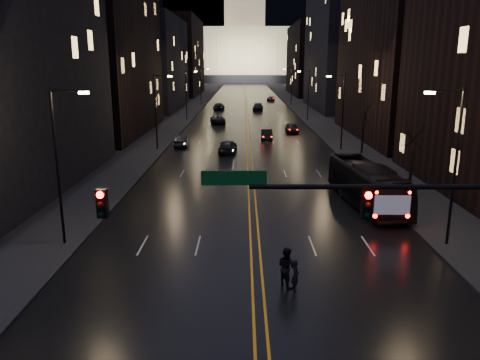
{
  "coord_description": "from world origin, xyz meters",
  "views": [
    {
      "loc": [
        -0.7,
        -15.21,
        10.26
      ],
      "look_at": [
        -0.89,
        13.0,
        3.15
      ],
      "focal_mm": 35.0,
      "sensor_mm": 36.0,
      "label": 1
    }
  ],
  "objects_px": {
    "pedestrian_b": "(286,267)",
    "receding_car_a": "(267,135)",
    "traffic_signal": "(436,218)",
    "pedestrian_a": "(295,276)",
    "oncoming_car_b": "(182,141)",
    "oncoming_car_a": "(228,146)",
    "bus": "(367,184)"
  },
  "relations": [
    {
      "from": "oncoming_car_a",
      "to": "receding_car_a",
      "type": "height_order",
      "value": "oncoming_car_a"
    },
    {
      "from": "pedestrian_a",
      "to": "bus",
      "type": "bearing_deg",
      "value": -27.49
    },
    {
      "from": "pedestrian_b",
      "to": "receding_car_a",
      "type": "bearing_deg",
      "value": -38.98
    },
    {
      "from": "traffic_signal",
      "to": "oncoming_car_b",
      "type": "xyz_separation_m",
      "value": [
        -14.32,
        42.72,
        -4.35
      ]
    },
    {
      "from": "oncoming_car_a",
      "to": "receding_car_a",
      "type": "relative_size",
      "value": 1.08
    },
    {
      "from": "pedestrian_b",
      "to": "bus",
      "type": "bearing_deg",
      "value": -65.76
    },
    {
      "from": "bus",
      "to": "pedestrian_b",
      "type": "xyz_separation_m",
      "value": [
        -7.09,
        -13.15,
        -0.56
      ]
    },
    {
      "from": "traffic_signal",
      "to": "receding_car_a",
      "type": "bearing_deg",
      "value": 94.06
    },
    {
      "from": "receding_car_a",
      "to": "pedestrian_b",
      "type": "bearing_deg",
      "value": -90.48
    },
    {
      "from": "oncoming_car_a",
      "to": "oncoming_car_b",
      "type": "distance_m",
      "value": 7.27
    },
    {
      "from": "bus",
      "to": "oncoming_car_a",
      "type": "relative_size",
      "value": 2.34
    },
    {
      "from": "traffic_signal",
      "to": "receding_car_a",
      "type": "distance_m",
      "value": 48.28
    },
    {
      "from": "oncoming_car_b",
      "to": "pedestrian_a",
      "type": "height_order",
      "value": "pedestrian_a"
    },
    {
      "from": "oncoming_car_a",
      "to": "pedestrian_b",
      "type": "height_order",
      "value": "pedestrian_b"
    },
    {
      "from": "traffic_signal",
      "to": "oncoming_car_a",
      "type": "xyz_separation_m",
      "value": [
        -8.41,
        38.48,
        -4.3
      ]
    },
    {
      "from": "pedestrian_a",
      "to": "oncoming_car_b",
      "type": "bearing_deg",
      "value": 13.6
    },
    {
      "from": "pedestrian_a",
      "to": "traffic_signal",
      "type": "bearing_deg",
      "value": -138.57
    },
    {
      "from": "bus",
      "to": "pedestrian_a",
      "type": "xyz_separation_m",
      "value": [
        -6.71,
        -13.61,
        -0.77
      ]
    },
    {
      "from": "traffic_signal",
      "to": "pedestrian_b",
      "type": "xyz_separation_m",
      "value": [
        -4.57,
        5.0,
        -4.13
      ]
    },
    {
      "from": "oncoming_car_a",
      "to": "pedestrian_b",
      "type": "bearing_deg",
      "value": 101.21
    },
    {
      "from": "oncoming_car_a",
      "to": "pedestrian_b",
      "type": "distance_m",
      "value": 33.69
    },
    {
      "from": "receding_car_a",
      "to": "pedestrian_b",
      "type": "xyz_separation_m",
      "value": [
        -1.16,
        -42.95,
        0.26
      ]
    },
    {
      "from": "pedestrian_b",
      "to": "oncoming_car_b",
      "type": "bearing_deg",
      "value": -22.94
    },
    {
      "from": "bus",
      "to": "oncoming_car_a",
      "type": "xyz_separation_m",
      "value": [
        -10.92,
        20.32,
        -0.73
      ]
    },
    {
      "from": "traffic_signal",
      "to": "pedestrian_a",
      "type": "xyz_separation_m",
      "value": [
        -4.19,
        4.54,
        -4.34
      ]
    },
    {
      "from": "traffic_signal",
      "to": "oncoming_car_a",
      "type": "relative_size",
      "value": 3.69
    },
    {
      "from": "oncoming_car_a",
      "to": "oncoming_car_b",
      "type": "xyz_separation_m",
      "value": [
        -5.91,
        4.24,
        -0.05
      ]
    },
    {
      "from": "oncoming_car_b",
      "to": "receding_car_a",
      "type": "distance_m",
      "value": 12.1
    },
    {
      "from": "bus",
      "to": "pedestrian_b",
      "type": "relative_size",
      "value": 5.65
    },
    {
      "from": "bus",
      "to": "receding_car_a",
      "type": "relative_size",
      "value": 2.53
    },
    {
      "from": "receding_car_a",
      "to": "pedestrian_a",
      "type": "distance_m",
      "value": 43.42
    },
    {
      "from": "traffic_signal",
      "to": "oncoming_car_b",
      "type": "height_order",
      "value": "traffic_signal"
    }
  ]
}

